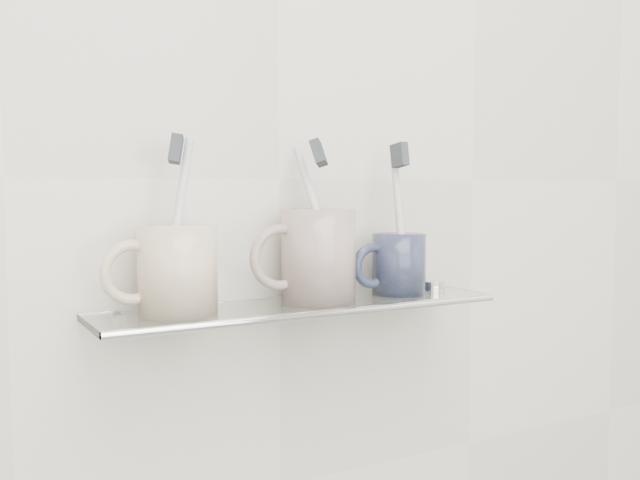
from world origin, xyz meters
TOP-DOWN VIEW (x-y plane):
  - wall_back at (0.00, 1.10)m, footprint 2.50×0.00m
  - shelf_glass at (0.00, 1.04)m, footprint 0.50×0.12m
  - shelf_rail at (0.00, 0.98)m, footprint 0.50×0.01m
  - bracket_left at (-0.21, 1.09)m, footprint 0.02×0.03m
  - bracket_right at (0.21, 1.09)m, footprint 0.02×0.03m
  - mug_left at (-0.15, 1.04)m, footprint 0.10×0.10m
  - mug_left_handle at (-0.20, 1.04)m, footprint 0.07×0.01m
  - toothbrush_left at (-0.15, 1.04)m, footprint 0.05×0.03m
  - bristles_left at (-0.15, 1.04)m, footprint 0.03×0.03m
  - mug_center at (0.03, 1.04)m, footprint 0.10×0.10m
  - mug_center_handle at (-0.03, 1.04)m, footprint 0.08×0.01m
  - toothbrush_center at (0.03, 1.04)m, footprint 0.03×0.09m
  - bristles_center at (0.03, 1.04)m, footprint 0.03×0.03m
  - mug_right at (0.15, 1.04)m, footprint 0.09×0.09m
  - mug_right_handle at (0.10, 1.04)m, footprint 0.06×0.01m
  - toothbrush_right at (0.15, 1.04)m, footprint 0.01×0.05m
  - bristles_right at (0.15, 1.04)m, footprint 0.01×0.03m
  - chrome_cap at (0.20, 1.04)m, footprint 0.03×0.03m

SIDE VIEW (x-z plane):
  - bracket_left at x=-0.21m, z-range 1.08..1.09m
  - bracket_right at x=0.21m, z-range 1.08..1.09m
  - shelf_glass at x=0.00m, z-range 1.09..1.10m
  - shelf_rail at x=0.00m, z-range 1.09..1.10m
  - chrome_cap at x=0.20m, z-range 1.10..1.11m
  - mug_right at x=0.15m, z-range 1.10..1.18m
  - mug_right_handle at x=0.10m, z-range 1.11..1.17m
  - mug_left at x=-0.15m, z-range 1.10..1.20m
  - mug_left_handle at x=-0.20m, z-range 1.11..1.18m
  - mug_center at x=0.03m, z-range 1.10..1.21m
  - mug_center_handle at x=-0.03m, z-range 1.12..1.20m
  - toothbrush_left at x=-0.15m, z-range 1.11..1.30m
  - toothbrush_center at x=0.03m, z-range 1.11..1.29m
  - toothbrush_right at x=0.15m, z-range 1.11..1.30m
  - wall_back at x=0.00m, z-range 0.00..2.50m
  - bristles_left at x=-0.15m, z-range 1.26..1.30m
  - bristles_center at x=0.03m, z-range 1.26..1.30m
  - bristles_right at x=0.15m, z-range 1.26..1.30m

